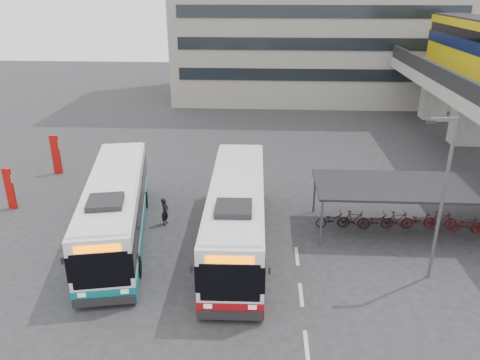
# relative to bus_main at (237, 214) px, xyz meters

# --- Properties ---
(ground) EXTENTS (120.00, 120.00, 0.00)m
(ground) POSITION_rel_bus_main_xyz_m (0.43, -1.02, -1.65)
(ground) COLOR #28282B
(ground) RESTS_ON ground
(bike_shelter) EXTENTS (10.00, 4.00, 2.54)m
(bike_shelter) POSITION_rel_bus_main_xyz_m (8.91, 1.98, -0.35)
(bike_shelter) COLOR #595B60
(bike_shelter) RESTS_ON ground
(road_markings) EXTENTS (0.15, 7.60, 0.01)m
(road_markings) POSITION_rel_bus_main_xyz_m (2.93, -4.02, -1.64)
(road_markings) COLOR beige
(road_markings) RESTS_ON ground
(bus_main) EXTENTS (2.83, 12.05, 3.55)m
(bus_main) POSITION_rel_bus_main_xyz_m (0.00, 0.00, 0.00)
(bus_main) COLOR white
(bus_main) RESTS_ON ground
(bus_teal) EXTENTS (4.79, 12.01, 3.47)m
(bus_teal) POSITION_rel_bus_main_xyz_m (-6.06, 0.34, -0.03)
(bus_teal) COLOR white
(bus_teal) RESTS_ON ground
(pedestrian) EXTENTS (0.47, 0.62, 1.53)m
(pedestrian) POSITION_rel_bus_main_xyz_m (-3.96, 1.86, -0.88)
(pedestrian) COLOR black
(pedestrian) RESTS_ON ground
(lamp_post) EXTENTS (1.28, 0.33, 7.28)m
(lamp_post) POSITION_rel_bus_main_xyz_m (8.56, -2.42, 2.51)
(lamp_post) COLOR #595B60
(lamp_post) RESTS_ON ground
(sign_totem_mid) EXTENTS (0.53, 0.25, 2.47)m
(sign_totem_mid) POSITION_rel_bus_main_xyz_m (-13.16, 3.29, -0.37)
(sign_totem_mid) COLOR #A10F09
(sign_totem_mid) RESTS_ON ground
(sign_totem_north) EXTENTS (0.59, 0.18, 2.72)m
(sign_totem_north) POSITION_rel_bus_main_xyz_m (-12.78, 8.76, -0.25)
(sign_totem_north) COLOR #A10F09
(sign_totem_north) RESTS_ON ground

